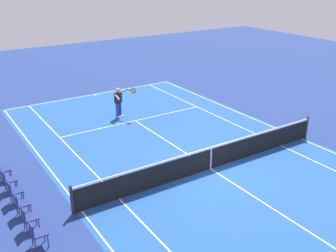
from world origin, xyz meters
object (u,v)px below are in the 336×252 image
Objects in this scene: spectator_chair_3 at (13,190)px; spectator_chair_2 at (20,203)px; spectator_chair_0 at (36,232)px; spectator_chair_5 at (2,169)px; spectator_chair_1 at (28,217)px; tennis_net at (211,158)px; tennis_ball at (79,152)px; tennis_player_near at (119,101)px; spectator_chair_4 at (7,179)px.

spectator_chair_2 is at bearing 180.00° from spectator_chair_3.
spectator_chair_0 is at bearing 180.00° from spectator_chair_2.
spectator_chair_3 is 1.00× the size of spectator_chair_5.
spectator_chair_1 and spectator_chair_3 have the same top height.
tennis_net is 177.27× the size of tennis_ball.
tennis_net reaches higher than spectator_chair_1.
tennis_player_near reaches higher than tennis_ball.
spectator_chair_1 is 1.00× the size of spectator_chair_2.
tennis_ball is 0.08× the size of spectator_chair_3.
spectator_chair_2 is (-3.58, 3.32, 0.49)m from tennis_ball.
tennis_ball is 5.61m from spectator_chair_1.
spectator_chair_3 and spectator_chair_5 have the same top height.
tennis_net is at bearing -81.79° from spectator_chair_0.
spectator_chair_3 is 0.92m from spectator_chair_4.
spectator_chair_1 is 1.84m from spectator_chair_3.
spectator_chair_1 is 1.00× the size of spectator_chair_5.
tennis_net is at bearing -176.58° from tennis_player_near.
tennis_player_near is at bearing -55.23° from spectator_chair_4.
spectator_chair_0 and spectator_chair_4 have the same top height.
spectator_chair_5 is at bearing 0.00° from spectator_chair_4.
tennis_player_near is at bearing -49.46° from tennis_ball.
spectator_chair_3 is 1.00× the size of spectator_chair_4.
tennis_net reaches higher than spectator_chair_5.
spectator_chair_4 is 1.00× the size of spectator_chair_5.
spectator_chair_2 reaches higher than tennis_ball.
spectator_chair_1 and spectator_chair_5 have the same top height.
tennis_net is 13.30× the size of spectator_chair_1.
tennis_net reaches higher than spectator_chair_3.
spectator_chair_2 is 0.92m from spectator_chair_3.
tennis_net reaches higher than spectator_chair_2.
spectator_chair_3 is at bearing 0.00° from spectator_chair_2.
tennis_player_near is at bearing -42.32° from spectator_chair_1.
spectator_chair_0 is 1.84m from spectator_chair_2.
spectator_chair_5 is at bearing 0.00° from spectator_chair_1.
spectator_chair_0 is 1.00× the size of spectator_chair_3.
tennis_net is 5.90m from tennis_ball.
spectator_chair_2 is 1.00× the size of spectator_chair_5.
spectator_chair_3 is at bearing 0.00° from spectator_chair_1.
spectator_chair_2 is at bearing 180.00° from spectator_chair_5.
spectator_chair_1 is at bearing 91.02° from tennis_net.
spectator_chair_2 is at bearing 180.00° from spectator_chair_4.
tennis_net reaches higher than spectator_chair_0.
spectator_chair_5 is (3.67, 0.00, 0.00)m from spectator_chair_1.
spectator_chair_0 is at bearing 180.00° from spectator_chair_3.
tennis_ball is 6.37m from spectator_chair_0.
spectator_chair_1 is 2.75m from spectator_chair_4.
tennis_player_near is 1.93× the size of spectator_chair_3.
tennis_player_near is (7.36, 0.44, 0.44)m from tennis_net.
tennis_ball is 3.45m from spectator_chair_5.
tennis_player_near is 9.47m from spectator_chair_2.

